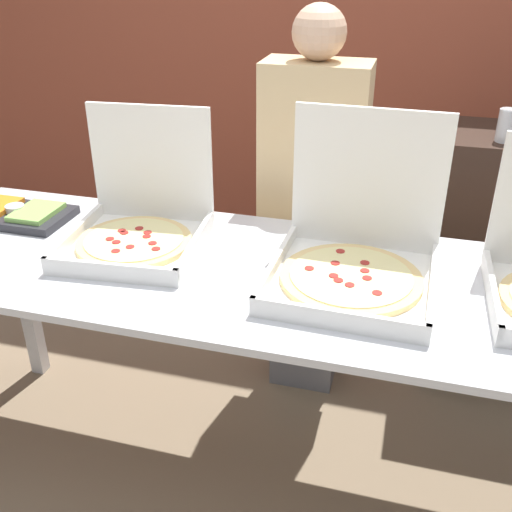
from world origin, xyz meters
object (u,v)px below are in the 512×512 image
(veggie_tray, at_px, (16,214))
(soda_can_silver, at_px, (506,125))
(pizza_box_near_right, at_px, (139,222))
(pizza_box_far_right, at_px, (355,253))
(person_guest_plaid, at_px, (311,210))

(veggie_tray, height_order, soda_can_silver, soda_can_silver)
(pizza_box_near_right, bearing_deg, veggie_tray, 168.72)
(veggie_tray, bearing_deg, pizza_box_far_right, -4.43)
(pizza_box_far_right, distance_m, person_guest_plaid, 0.66)
(person_guest_plaid, bearing_deg, pizza_box_near_right, 49.23)
(soda_can_silver, bearing_deg, veggie_tray, -158.59)
(soda_can_silver, height_order, person_guest_plaid, person_guest_plaid)
(pizza_box_near_right, height_order, veggie_tray, pizza_box_near_right)
(soda_can_silver, relative_size, person_guest_plaid, 0.08)
(pizza_box_far_right, relative_size, person_guest_plaid, 0.31)
(veggie_tray, bearing_deg, soda_can_silver, 21.41)
(pizza_box_near_right, xyz_separation_m, veggie_tray, (-0.52, 0.06, -0.05))
(pizza_box_near_right, bearing_deg, pizza_box_far_right, -8.46)
(pizza_box_far_right, height_order, person_guest_plaid, person_guest_plaid)
(pizza_box_far_right, relative_size, veggie_tray, 1.28)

